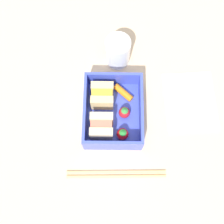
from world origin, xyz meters
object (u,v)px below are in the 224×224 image
(drinking_glass, at_px, (117,51))
(chopstick_pair, at_px, (115,174))
(sandwich_left, at_px, (100,126))
(carrot_stick_far_left, at_px, (122,93))
(sandwich_center_left, at_px, (101,96))
(folded_napkin, at_px, (189,102))
(strawberry_far_left, at_px, (123,114))
(strawberry_left, at_px, (121,134))

(drinking_glass, bearing_deg, chopstick_pair, 179.76)
(sandwich_left, relative_size, carrot_stick_far_left, 1.03)
(carrot_stick_far_left, height_order, drinking_glass, drinking_glass)
(carrot_stick_far_left, bearing_deg, chopstick_pair, 175.35)
(carrot_stick_far_left, relative_size, chopstick_pair, 0.23)
(sandwich_center_left, bearing_deg, folded_napkin, -89.79)
(sandwich_left, relative_size, strawberry_far_left, 1.60)
(sandwich_center_left, xyz_separation_m, chopstick_pair, (-0.17, -0.03, -0.03))
(sandwich_left, bearing_deg, folded_napkin, -70.69)
(strawberry_left, relative_size, drinking_glass, 0.42)
(sandwich_left, distance_m, sandwich_center_left, 0.07)
(sandwich_center_left, relative_size, drinking_glass, 0.66)
(drinking_glass, bearing_deg, folded_napkin, -122.77)
(sandwich_center_left, height_order, drinking_glass, drinking_glass)
(strawberry_left, height_order, drinking_glass, drinking_glass)
(strawberry_far_left, distance_m, folded_napkin, 0.16)
(chopstick_pair, height_order, drinking_glass, drinking_glass)
(strawberry_left, height_order, strawberry_far_left, same)
(strawberry_far_left, bearing_deg, carrot_stick_far_left, 2.38)
(carrot_stick_far_left, bearing_deg, sandwich_left, 150.75)
(chopstick_pair, distance_m, folded_napkin, 0.24)
(strawberry_left, bearing_deg, folded_napkin, -61.52)
(chopstick_pair, bearing_deg, strawberry_left, -8.98)
(folded_napkin, bearing_deg, chopstick_pair, 134.48)
(strawberry_left, height_order, chopstick_pair, strawberry_left)
(sandwich_center_left, bearing_deg, chopstick_pair, -168.88)
(sandwich_left, xyz_separation_m, sandwich_center_left, (0.07, 0.00, 0.00))
(strawberry_left, bearing_deg, sandwich_center_left, 28.37)
(folded_napkin, bearing_deg, strawberry_far_left, 104.37)
(sandwich_left, distance_m, strawberry_left, 0.05)
(strawberry_far_left, height_order, carrot_stick_far_left, strawberry_far_left)
(folded_napkin, bearing_deg, sandwich_center_left, 90.21)
(strawberry_far_left, distance_m, carrot_stick_far_left, 0.05)
(sandwich_left, distance_m, carrot_stick_far_left, 0.10)
(sandwich_center_left, xyz_separation_m, carrot_stick_far_left, (0.01, -0.05, -0.02))
(strawberry_left, distance_m, chopstick_pair, 0.09)
(strawberry_left, xyz_separation_m, drinking_glass, (0.19, 0.01, 0.01))
(carrot_stick_far_left, bearing_deg, sandwich_center_left, 106.83)
(sandwich_center_left, relative_size, chopstick_pair, 0.24)
(chopstick_pair, bearing_deg, strawberry_far_left, -7.52)
(strawberry_left, bearing_deg, sandwich_left, 72.71)
(sandwich_left, bearing_deg, sandwich_center_left, 0.00)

